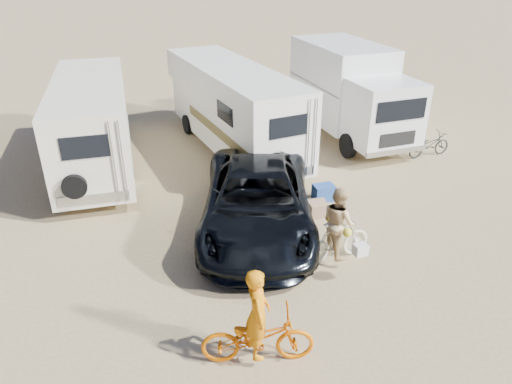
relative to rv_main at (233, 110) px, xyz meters
name	(u,v)px	position (x,y,z in m)	size (l,w,h in m)	color
ground	(355,265)	(0.27, -7.50, -1.44)	(140.00, 140.00, 0.00)	tan
rv_main	(233,110)	(0.00, 0.00, 0.00)	(2.08, 7.62, 2.88)	white
rv_left	(93,127)	(-4.56, 0.13, -0.05)	(2.09, 6.84, 2.78)	silver
box_truck	(352,93)	(4.45, -0.31, 0.20)	(2.33, 5.97, 3.27)	white
dark_suv	(257,200)	(-1.18, -5.20, -0.64)	(2.64, 5.73, 1.59)	black
bike_man	(258,337)	(-2.78, -9.23, -0.94)	(0.67, 1.92, 1.01)	#D15D00
bike_woman	(337,241)	(-0.03, -7.13, -0.93)	(0.48, 1.69, 1.02)	beige
rider_man	(258,322)	(-2.78, -9.23, -0.59)	(0.62, 0.41, 1.70)	orange
rider_woman	(338,229)	(-0.03, -7.13, -0.61)	(0.80, 0.63, 1.65)	tan
bike_parked	(429,145)	(5.95, -3.01, -1.02)	(0.56, 1.60, 0.84)	#252725
cooler	(324,193)	(1.11, -4.48, -1.21)	(0.57, 0.41, 0.45)	#234A98
crate	(317,209)	(0.55, -5.18, -1.25)	(0.48, 0.48, 0.38)	#99755A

